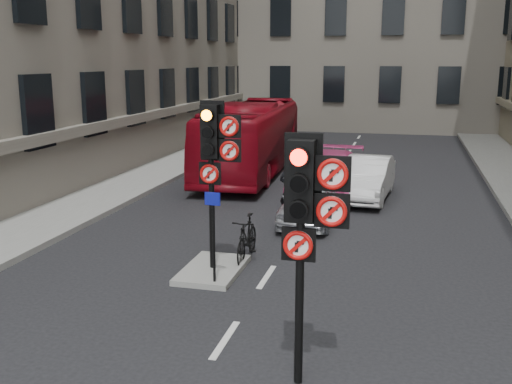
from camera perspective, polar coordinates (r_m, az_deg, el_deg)
The scene contains 11 objects.
pavement_left at distance 21.63m, azimuth -13.48°, elevation 0.34°, with size 3.00×50.00×0.16m, color gray.
centre_island at distance 13.13m, azimuth -4.13°, elevation -7.39°, with size 1.20×2.00×0.12m, color gray.
signal_near at distance 8.03m, azimuth 4.90°, elevation -1.53°, with size 0.91×0.40×3.58m.
signal_far at distance 12.44m, azimuth -3.96°, elevation 4.08°, with size 0.91×0.40×3.58m.
car_silver at distance 16.95m, azimuth 5.12°, elevation -0.86°, with size 1.44×3.59×1.22m, color #B8BAC0.
car_white at distance 20.06m, azimuth 10.44°, elevation 1.32°, with size 1.46×4.18×1.38m, color silver.
car_pink at distance 20.12m, azimuth 6.82°, elevation 1.61°, with size 2.07×5.08×1.48m, color #D43E83.
bus_red at distance 24.09m, azimuth -0.42°, elevation 5.17°, with size 2.40×10.25×2.85m, color maroon.
motorcycle at distance 13.75m, azimuth -0.88°, elevation -4.40°, with size 0.49×1.72×1.04m, color black.
motorcyclist at distance 16.62m, azimuth 3.32°, elevation 0.13°, with size 0.70×0.46×1.92m, color black.
info_sign at distance 11.91m, azimuth -4.08°, elevation -3.11°, with size 0.32×0.10×1.86m.
Camera 1 is at (2.72, -6.70, 4.53)m, focal length 42.00 mm.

